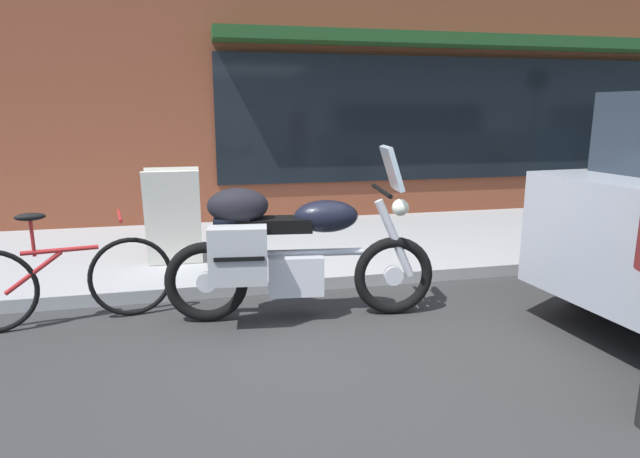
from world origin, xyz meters
TOP-DOWN VIEW (x-y plane):
  - ground_plane at (0.00, 0.00)m, footprint 80.00×80.00m
  - touring_motorcycle at (-0.35, 0.59)m, footprint 2.20×0.63m
  - parked_bicycle at (-2.10, 0.88)m, footprint 1.67×0.48m
  - sandwich_board_sign at (-1.28, 2.05)m, footprint 0.55×0.42m

SIDE VIEW (x-z plane):
  - ground_plane at x=0.00m, z-range 0.00..0.00m
  - parked_bicycle at x=-2.10m, z-range -0.09..0.83m
  - touring_motorcycle at x=-0.35m, z-range -0.09..1.32m
  - sandwich_board_sign at x=-1.28m, z-range 0.12..1.11m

